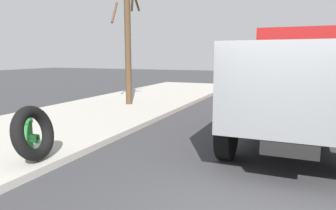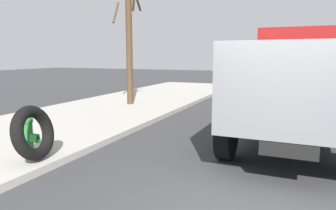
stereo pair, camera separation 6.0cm
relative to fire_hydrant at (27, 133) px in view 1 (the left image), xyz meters
name	(u,v)px [view 1 (the left image)]	position (x,y,z in m)	size (l,w,h in m)	color
fire_hydrant	(27,133)	(0.00, 0.00, 0.00)	(0.26, 0.60, 0.82)	#2D8438
loose_tire	(33,133)	(-0.28, -0.47, 0.11)	(1.07, 1.07, 0.23)	black
dump_truck_gray	(297,77)	(4.17, -5.05, 1.03)	(7.03, 2.87, 3.00)	slate
dump_truck_red	(319,65)	(15.04, -6.17, 1.03)	(7.04, 2.89, 3.00)	red
bare_tree	(128,39)	(6.67, 1.40, 2.23)	(1.39, 1.24, 5.16)	#4C3823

